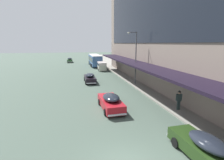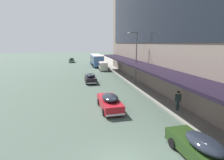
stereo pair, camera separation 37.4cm
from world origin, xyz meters
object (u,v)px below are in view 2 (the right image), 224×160
sedan_far_back (110,102)px  street_lamp (135,55)px  sedan_trailing_near (90,78)px  sedan_second_mid (202,149)px  vw_van (103,66)px  sedan_second_near (72,60)px  transit_bus_kerbside_front (96,60)px  pedestrian_at_kerb (178,100)px

sedan_far_back → street_lamp: 11.55m
sedan_trailing_near → sedan_second_mid: (4.18, -21.19, -0.01)m
vw_van → street_lamp: bearing=-81.4°
sedan_trailing_near → sedan_second_near: (-3.60, 32.46, 0.01)m
transit_bus_kerbside_front → pedestrian_at_kerb: (3.41, -35.76, -0.63)m
sedan_trailing_near → vw_van: (4.10, 12.77, 0.34)m
transit_bus_kerbside_front → sedan_trailing_near: (-3.57, -21.33, -1.05)m
sedan_trailing_near → street_lamp: 8.32m
pedestrian_at_kerb → transit_bus_kerbside_front: bearing=95.4°
vw_van → transit_bus_kerbside_front: bearing=93.5°
vw_van → sedan_far_back: bearing=-97.4°
street_lamp → transit_bus_kerbside_front: bearing=96.9°
vw_van → pedestrian_at_kerb: bearing=-84.0°
sedan_second_mid → street_lamp: street_lamp is taller
transit_bus_kerbside_front → sedan_second_near: 13.28m
vw_van → sedan_trailing_near: bearing=-107.8°
transit_bus_kerbside_front → street_lamp: (2.98, -24.65, 2.86)m
sedan_second_mid → street_lamp: (2.37, 17.87, 3.92)m
transit_bus_kerbside_front → street_lamp: 25.00m
vw_van → pedestrian_at_kerb: pedestrian_at_kerb is taller
sedan_far_back → sedan_second_mid: (3.39, -8.64, -0.02)m
sedan_trailing_near → vw_van: bearing=72.2°
sedan_trailing_near → sedan_second_near: 32.66m
sedan_trailing_near → sedan_far_back: bearing=-86.4°
vw_van → street_lamp: size_ratio=0.59×
vw_van → street_lamp: street_lamp is taller
transit_bus_kerbside_front → pedestrian_at_kerb: transit_bus_kerbside_front is taller
sedan_trailing_near → transit_bus_kerbside_front: bearing=80.5°
vw_van → pedestrian_at_kerb: (2.88, -27.20, 0.08)m
sedan_far_back → sedan_second_near: bearing=95.6°
sedan_trailing_near → pedestrian_at_kerb: 16.03m
street_lamp → sedan_second_mid: bearing=-97.5°
sedan_far_back → pedestrian_at_kerb: 6.48m
sedan_second_near → sedan_trailing_near: bearing=-83.7°
street_lamp → vw_van: bearing=98.6°
transit_bus_kerbside_front → sedan_far_back: (-2.78, -33.87, -1.04)m
sedan_second_mid → street_lamp: bearing=82.5°
sedan_second_near → pedestrian_at_kerb: 48.07m
sedan_second_near → pedestrian_at_kerb: bearing=-77.3°
sedan_trailing_near → sedan_second_mid: bearing=-78.8°
sedan_trailing_near → sedan_second_near: size_ratio=1.10×
vw_van → sedan_second_mid: bearing=-89.9°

